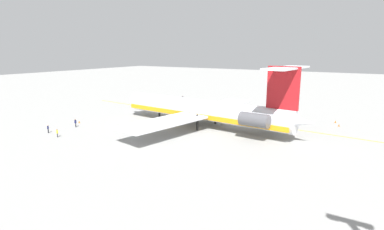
{
  "coord_description": "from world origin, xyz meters",
  "views": [
    {
      "loc": [
        -36.31,
        67.88,
        16.38
      ],
      "look_at": [
        -4.33,
        15.62,
        3.19
      ],
      "focal_mm": 28.31,
      "sensor_mm": 36.0,
      "label": 1
    }
  ],
  "objects_px": {
    "ground_crew_near_nose": "(48,128)",
    "safety_cone_wingtip": "(335,122)",
    "ground_crew_near_tail": "(183,98)",
    "safety_cone_tail": "(339,125)",
    "ground_crew_portside": "(75,122)",
    "main_jetliner": "(207,110)",
    "ground_crew_starboard": "(57,132)",
    "safety_cone_nose": "(79,122)"
  },
  "relations": [
    {
      "from": "main_jetliner",
      "to": "safety_cone_tail",
      "type": "relative_size",
      "value": 84.92
    },
    {
      "from": "ground_crew_near_nose",
      "to": "ground_crew_portside",
      "type": "height_order",
      "value": "ground_crew_portside"
    },
    {
      "from": "safety_cone_nose",
      "to": "ground_crew_starboard",
      "type": "bearing_deg",
      "value": 122.01
    },
    {
      "from": "main_jetliner",
      "to": "ground_crew_near_nose",
      "type": "relative_size",
      "value": 26.72
    },
    {
      "from": "main_jetliner",
      "to": "ground_crew_portside",
      "type": "distance_m",
      "value": 28.5
    },
    {
      "from": "main_jetliner",
      "to": "safety_cone_wingtip",
      "type": "height_order",
      "value": "main_jetliner"
    },
    {
      "from": "main_jetliner",
      "to": "ground_crew_near_tail",
      "type": "xyz_separation_m",
      "value": [
        22.83,
        -25.38,
        -2.56
      ]
    },
    {
      "from": "safety_cone_wingtip",
      "to": "ground_crew_near_nose",
      "type": "bearing_deg",
      "value": 39.52
    },
    {
      "from": "ground_crew_near_nose",
      "to": "ground_crew_starboard",
      "type": "height_order",
      "value": "ground_crew_near_nose"
    },
    {
      "from": "ground_crew_starboard",
      "to": "safety_cone_wingtip",
      "type": "relative_size",
      "value": 2.98
    },
    {
      "from": "main_jetliner",
      "to": "ground_crew_near_tail",
      "type": "relative_size",
      "value": 25.85
    },
    {
      "from": "safety_cone_nose",
      "to": "safety_cone_tail",
      "type": "distance_m",
      "value": 58.17
    },
    {
      "from": "main_jetliner",
      "to": "ground_crew_starboard",
      "type": "bearing_deg",
      "value": 52.36
    },
    {
      "from": "ground_crew_near_tail",
      "to": "safety_cone_wingtip",
      "type": "bearing_deg",
      "value": 25.24
    },
    {
      "from": "ground_crew_near_nose",
      "to": "safety_cone_wingtip",
      "type": "xyz_separation_m",
      "value": [
        -48.27,
        -39.82,
        -0.83
      ]
    },
    {
      "from": "ground_crew_near_nose",
      "to": "safety_cone_tail",
      "type": "relative_size",
      "value": 3.18
    },
    {
      "from": "safety_cone_nose",
      "to": "safety_cone_wingtip",
      "type": "distance_m",
      "value": 58.92
    },
    {
      "from": "ground_crew_near_tail",
      "to": "safety_cone_tail",
      "type": "distance_m",
      "value": 48.52
    },
    {
      "from": "safety_cone_nose",
      "to": "ground_crew_near_nose",
      "type": "bearing_deg",
      "value": 102.12
    },
    {
      "from": "ground_crew_near_tail",
      "to": "safety_cone_nose",
      "type": "height_order",
      "value": "ground_crew_near_tail"
    },
    {
      "from": "ground_crew_starboard",
      "to": "ground_crew_portside",
      "type": "bearing_deg",
      "value": 33.49
    },
    {
      "from": "ground_crew_near_nose",
      "to": "ground_crew_starboard",
      "type": "xyz_separation_m",
      "value": [
        -4.26,
        0.92,
        -0.07
      ]
    },
    {
      "from": "ground_crew_portside",
      "to": "ground_crew_starboard",
      "type": "relative_size",
      "value": 1.1
    },
    {
      "from": "ground_crew_portside",
      "to": "ground_crew_near_nose",
      "type": "bearing_deg",
      "value": -39.94
    },
    {
      "from": "ground_crew_starboard",
      "to": "safety_cone_nose",
      "type": "distance_m",
      "value": 11.7
    },
    {
      "from": "ground_crew_portside",
      "to": "safety_cone_wingtip",
      "type": "distance_m",
      "value": 58.38
    },
    {
      "from": "ground_crew_near_tail",
      "to": "safety_cone_tail",
      "type": "bearing_deg",
      "value": 21.45
    },
    {
      "from": "ground_crew_starboard",
      "to": "ground_crew_near_nose",
      "type": "bearing_deg",
      "value": 84.03
    },
    {
      "from": "safety_cone_wingtip",
      "to": "main_jetliner",
      "type": "bearing_deg",
      "value": 38.5
    },
    {
      "from": "ground_crew_starboard",
      "to": "safety_cone_tail",
      "type": "relative_size",
      "value": 2.98
    },
    {
      "from": "main_jetliner",
      "to": "ground_crew_portside",
      "type": "height_order",
      "value": "main_jetliner"
    },
    {
      "from": "ground_crew_near_nose",
      "to": "safety_cone_wingtip",
      "type": "distance_m",
      "value": 62.59
    },
    {
      "from": "main_jetliner",
      "to": "ground_crew_near_nose",
      "type": "xyz_separation_m",
      "value": [
        24.73,
        21.09,
        -2.6
      ]
    },
    {
      "from": "safety_cone_nose",
      "to": "ground_crew_near_tail",
      "type": "bearing_deg",
      "value": -95.83
    },
    {
      "from": "ground_crew_portside",
      "to": "safety_cone_nose",
      "type": "distance_m",
      "value": 4.03
    },
    {
      "from": "main_jetliner",
      "to": "ground_crew_near_nose",
      "type": "height_order",
      "value": "main_jetliner"
    },
    {
      "from": "ground_crew_starboard",
      "to": "safety_cone_nose",
      "type": "bearing_deg",
      "value": 38.2
    },
    {
      "from": "safety_cone_tail",
      "to": "main_jetliner",
      "type": "bearing_deg",
      "value": 31.91
    },
    {
      "from": "ground_crew_starboard",
      "to": "safety_cone_wingtip",
      "type": "bearing_deg",
      "value": -41.01
    },
    {
      "from": "ground_crew_near_tail",
      "to": "safety_cone_nose",
      "type": "distance_m",
      "value": 37.7
    },
    {
      "from": "ground_crew_near_nose",
      "to": "safety_cone_wingtip",
      "type": "height_order",
      "value": "ground_crew_near_nose"
    },
    {
      "from": "safety_cone_tail",
      "to": "ground_crew_starboard",
      "type": "bearing_deg",
      "value": 39.63
    }
  ]
}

